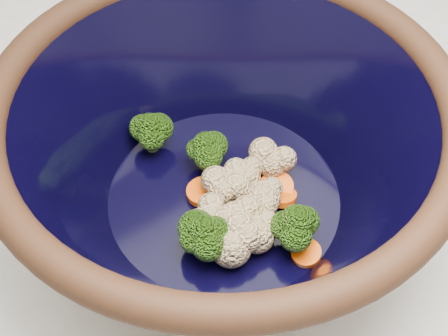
# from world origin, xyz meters

# --- Properties ---
(mixing_bowl) EXTENTS (0.45, 0.45, 0.16)m
(mixing_bowl) POSITION_xyz_m (-0.12, 0.01, 0.99)
(mixing_bowl) COLOR black
(mixing_bowl) RESTS_ON counter
(vegetable_pile) EXTENTS (0.13, 0.21, 0.05)m
(vegetable_pile) POSITION_xyz_m (-0.12, -0.01, 0.96)
(vegetable_pile) COLOR #608442
(vegetable_pile) RESTS_ON mixing_bowl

